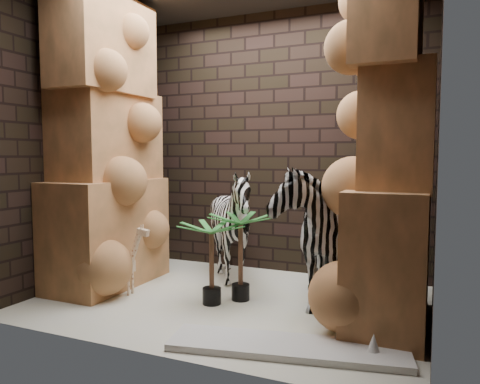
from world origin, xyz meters
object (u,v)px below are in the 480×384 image
at_px(giraffe_toy, 122,258).
at_px(palm_front, 241,257).
at_px(zebra_right, 308,221).
at_px(surfboard, 287,347).
at_px(zebra_left, 232,232).
at_px(palm_back, 212,263).

xyz_separation_m(giraffe_toy, palm_front, (1.14, 0.28, 0.06)).
bearing_deg(zebra_right, giraffe_toy, -179.94).
distance_m(palm_front, surfboard, 1.21).
height_order(zebra_left, giraffe_toy, zebra_left).
bearing_deg(surfboard, zebra_right, 86.65).
height_order(zebra_right, palm_back, zebra_right).
bearing_deg(palm_front, giraffe_toy, -166.05).
distance_m(zebra_left, palm_front, 0.59).
relative_size(zebra_right, palm_back, 1.97).
bearing_deg(palm_front, zebra_right, 20.06).
relative_size(giraffe_toy, palm_front, 0.86).
height_order(giraffe_toy, palm_front, palm_front).
bearing_deg(zebra_left, giraffe_toy, -130.53).
distance_m(palm_back, surfboard, 1.20).
relative_size(zebra_left, surfboard, 0.73).
bearing_deg(giraffe_toy, zebra_right, 12.58).
relative_size(zebra_left, palm_back, 1.58).
height_order(zebra_right, surfboard, zebra_right).
xyz_separation_m(zebra_right, surfboard, (0.15, -1.10, -0.73)).
bearing_deg(zebra_left, surfboard, -46.00).
bearing_deg(zebra_right, surfboard, -98.34).
xyz_separation_m(zebra_left, palm_front, (0.31, -0.49, -0.13)).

